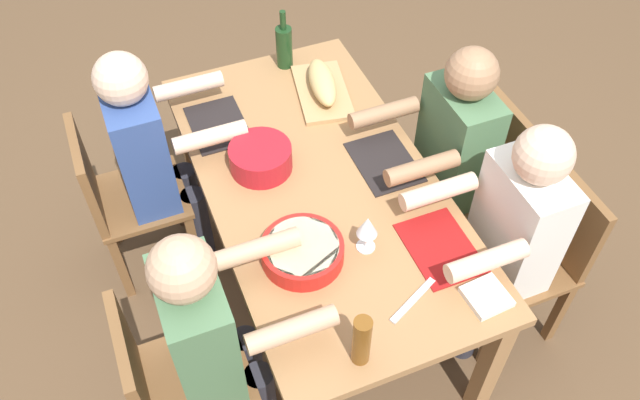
% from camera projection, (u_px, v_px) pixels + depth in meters
% --- Properties ---
extents(ground_plane, '(8.00, 8.00, 0.00)m').
position_uv_depth(ground_plane, '(320.00, 285.00, 3.18)').
color(ground_plane, brown).
extents(dining_table, '(1.71, 0.89, 0.74)m').
position_uv_depth(dining_table, '(320.00, 196.00, 2.69)').
color(dining_table, '#9E7044').
rests_on(dining_table, ground_plane).
extents(chair_far_right, '(0.40, 0.40, 0.85)m').
position_uv_depth(chair_far_right, '(534.00, 251.00, 2.72)').
color(chair_far_right, brown).
rests_on(chair_far_right, ground_plane).
extents(diner_far_right, '(0.41, 0.53, 1.20)m').
position_uv_depth(diner_far_right, '(508.00, 231.00, 2.51)').
color(diner_far_right, '#2D2D38').
rests_on(diner_far_right, ground_plane).
extents(chair_near_left, '(0.40, 0.40, 0.85)m').
position_uv_depth(chair_near_left, '(120.00, 196.00, 2.91)').
color(chair_near_left, brown).
rests_on(chair_near_left, ground_plane).
extents(diner_near_left, '(0.41, 0.53, 1.20)m').
position_uv_depth(diner_near_left, '(152.00, 151.00, 2.80)').
color(diner_near_left, '#2D2D38').
rests_on(diner_near_left, ground_plane).
extents(chair_far_center, '(0.40, 0.40, 0.85)m').
position_uv_depth(chair_far_center, '(476.00, 174.00, 3.00)').
color(chair_far_center, brown).
rests_on(chair_far_center, ground_plane).
extents(diner_far_center, '(0.41, 0.53, 1.20)m').
position_uv_depth(diner_far_center, '(447.00, 151.00, 2.80)').
color(diner_far_center, '#2D2D38').
rests_on(diner_far_center, ground_plane).
extents(chair_near_right, '(0.40, 0.40, 0.85)m').
position_uv_depth(chair_near_right, '(170.00, 380.00, 2.34)').
color(chair_near_right, brown).
rests_on(chair_near_right, ground_plane).
extents(diner_near_right, '(0.41, 0.53, 1.20)m').
position_uv_depth(diner_near_right, '(213.00, 333.00, 2.23)').
color(diner_near_right, '#2D2D38').
rests_on(diner_near_right, ground_plane).
extents(serving_bowl_fruit, '(0.25, 0.25, 0.11)m').
position_uv_depth(serving_bowl_fruit, '(261.00, 157.00, 2.63)').
color(serving_bowl_fruit, '#B21923').
rests_on(serving_bowl_fruit, dining_table).
extents(serving_bowl_pasta, '(0.30, 0.30, 0.08)m').
position_uv_depth(serving_bowl_pasta, '(302.00, 251.00, 2.34)').
color(serving_bowl_pasta, red).
rests_on(serving_bowl_pasta, dining_table).
extents(cutting_board, '(0.43, 0.29, 0.02)m').
position_uv_depth(cutting_board, '(322.00, 92.00, 2.97)').
color(cutting_board, tan).
rests_on(cutting_board, dining_table).
extents(bread_loaf, '(0.33, 0.17, 0.09)m').
position_uv_depth(bread_loaf, '(322.00, 82.00, 2.93)').
color(bread_loaf, tan).
rests_on(bread_loaf, cutting_board).
extents(wine_bottle, '(0.08, 0.08, 0.29)m').
position_uv_depth(wine_bottle, '(284.00, 46.00, 3.03)').
color(wine_bottle, '#193819').
rests_on(wine_bottle, dining_table).
extents(beer_bottle, '(0.06, 0.06, 0.22)m').
position_uv_depth(beer_bottle, '(362.00, 341.00, 2.04)').
color(beer_bottle, brown).
rests_on(beer_bottle, dining_table).
extents(wine_glass, '(0.08, 0.08, 0.17)m').
position_uv_depth(wine_glass, '(367.00, 227.00, 2.32)').
color(wine_glass, silver).
rests_on(wine_glass, dining_table).
extents(placemat_far_right, '(0.32, 0.23, 0.01)m').
position_uv_depth(placemat_far_right, '(440.00, 248.00, 2.40)').
color(placemat_far_right, maroon).
rests_on(placemat_far_right, dining_table).
extents(placemat_near_left, '(0.32, 0.23, 0.01)m').
position_uv_depth(placemat_near_left, '(218.00, 125.00, 2.83)').
color(placemat_near_left, black).
rests_on(placemat_near_left, dining_table).
extents(placemat_far_center, '(0.32, 0.23, 0.01)m').
position_uv_depth(placemat_far_center, '(384.00, 162.00, 2.69)').
color(placemat_far_center, black).
rests_on(placemat_far_center, dining_table).
extents(carving_knife, '(0.12, 0.22, 0.01)m').
position_uv_depth(carving_knife, '(413.00, 300.00, 2.26)').
color(carving_knife, silver).
rests_on(carving_knife, dining_table).
extents(napkin_stack, '(0.15, 0.15, 0.02)m').
position_uv_depth(napkin_stack, '(486.00, 297.00, 2.26)').
color(napkin_stack, white).
rests_on(napkin_stack, dining_table).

